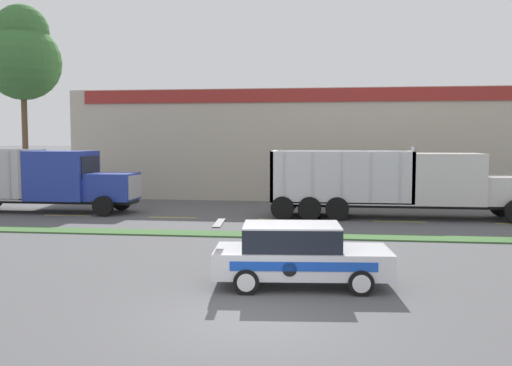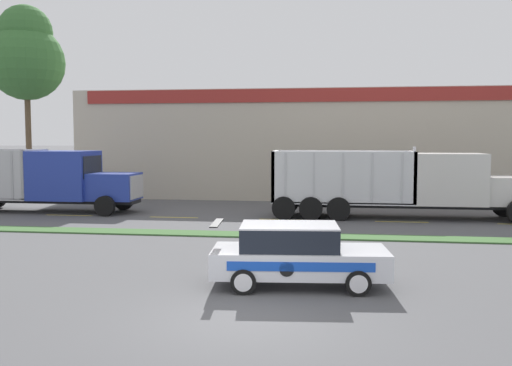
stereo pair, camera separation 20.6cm
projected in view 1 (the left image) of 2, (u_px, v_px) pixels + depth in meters
The scene contains 11 objects.
ground_plane at pixel (251, 319), 12.03m from camera, with size 600.00×600.00×0.00m, color #515154.
grass_verge at pixel (288, 236), 22.30m from camera, with size 120.00×1.23×0.06m, color #3D6633.
centre_line_2 at pixel (67, 215), 28.34m from camera, with size 2.40×0.14×0.01m, color yellow.
centre_line_3 at pixel (172, 217), 27.64m from camera, with size 2.40×0.14×0.01m, color yellow.
centre_line_4 at pixel (283, 219), 26.94m from camera, with size 2.40×0.14×0.01m, color yellow.
centre_line_5 at pixel (400, 222), 26.24m from camera, with size 2.40×0.14×0.01m, color yellow.
dump_truck_lead at pixel (424, 185), 27.17m from camera, with size 12.53×2.77×3.45m.
dump_truck_mid at pixel (46, 181), 29.61m from camera, with size 11.57×2.83×3.30m.
rally_car at pixel (299, 254), 14.73m from camera, with size 4.65×2.29×1.64m.
store_building_backdrop at pixel (390, 144), 39.55m from camera, with size 40.96×12.10×6.87m.
tree_behind_left at pixel (23, 55), 37.36m from camera, with size 4.97×4.97×12.58m.
Camera 1 is at (1.63, -11.66, 3.80)m, focal length 40.00 mm.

